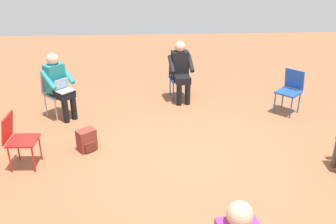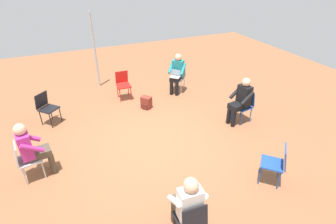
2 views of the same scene
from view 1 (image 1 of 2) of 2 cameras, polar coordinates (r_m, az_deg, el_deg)
The scene contains 8 objects.
ground_plane at distance 5.87m, azimuth 3.45°, elevation -7.24°, with size 16.47×16.47×0.00m, color brown.
chair_west at distance 5.88m, azimuth -21.98°, elevation -3.56°, with size 0.45×0.41×0.85m.
chair_north at distance 7.93m, azimuth 1.68°, elevation 5.67°, with size 0.45×0.49×0.85m.
chair_northeast at distance 7.58m, azimuth 18.17°, elevation 3.45°, with size 0.58×0.58×0.85m.
chair_northwest at distance 7.42m, azimuth -16.91°, elevation 3.16°, with size 0.58×0.58×0.85m.
person_with_laptop at distance 7.22m, azimuth -16.36°, elevation 4.29°, with size 0.64×0.64×1.24m.
person_in_black at distance 7.71m, azimuth 1.97°, elevation 6.65°, with size 0.54×0.55×1.24m.
backpack_near_laptop_user at distance 6.17m, azimuth -12.27°, elevation -4.39°, with size 0.34×0.33×0.36m.
Camera 1 is at (-0.61, -4.92, 3.14)m, focal length 40.00 mm.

